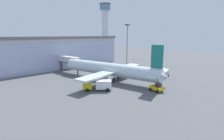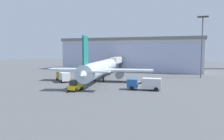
{
  "view_description": "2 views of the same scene",
  "coord_description": "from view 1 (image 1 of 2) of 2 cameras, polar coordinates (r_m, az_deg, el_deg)",
  "views": [
    {
      "loc": [
        -37.26,
        -34.4,
        14.4
      ],
      "look_at": [
        -0.03,
        2.76,
        3.65
      ],
      "focal_mm": 28.0,
      "sensor_mm": 36.0,
      "label": 1
    },
    {
      "loc": [
        24.41,
        -52.86,
        8.94
      ],
      "look_at": [
        3.2,
        5.88,
        2.97
      ],
      "focal_mm": 35.0,
      "sensor_mm": 36.0,
      "label": 2
    }
  ],
  "objects": [
    {
      "name": "ground",
      "position": [
        52.72,
        2.15,
        -4.31
      ],
      "size": [
        240.0,
        240.0,
        0.0
      ],
      "primitive_type": "plane",
      "color": "#545659"
    },
    {
      "name": "apron_light_mast",
      "position": [
        84.71,
        4.95,
        9.39
      ],
      "size": [
        3.2,
        0.4,
        19.02
      ],
      "color": "#59595E",
      "rests_on": "ground"
    },
    {
      "name": "baggage_cart",
      "position": [
        62.01,
        7.74,
        -1.51
      ],
      "size": [
        3.17,
        2.45,
        1.5
      ],
      "rotation": [
        0.0,
        0.0,
        5.94
      ],
      "color": "#9E998C",
      "rests_on": "ground"
    },
    {
      "name": "pushback_tug",
      "position": [
        46.43,
        14.36,
        -5.63
      ],
      "size": [
        2.45,
        3.37,
        2.3
      ],
      "rotation": [
        0.0,
        0.0,
        1.47
      ],
      "color": "yellow",
      "rests_on": "ground"
    },
    {
      "name": "terminal_building",
      "position": [
        81.29,
        -17.66,
        5.66
      ],
      "size": [
        59.68,
        15.58,
        13.66
      ],
      "rotation": [
        0.0,
        0.0,
        -0.02
      ],
      "color": "#B8B8B8",
      "rests_on": "ground"
    },
    {
      "name": "catering_truck",
      "position": [
        45.82,
        -4.42,
        -4.88
      ],
      "size": [
        6.82,
        6.61,
        2.65
      ],
      "rotation": [
        0.0,
        0.0,
        2.38
      ],
      "color": "yellow",
      "rests_on": "ground"
    },
    {
      "name": "safety_cone_wingtip",
      "position": [
        64.46,
        9.71,
        -1.28
      ],
      "size": [
        0.36,
        0.36,
        0.55
      ],
      "primitive_type": "cone",
      "color": "orange",
      "rests_on": "ground"
    },
    {
      "name": "jet_bridge",
      "position": [
        70.45,
        -14.34,
        3.2
      ],
      "size": [
        3.24,
        12.09,
        5.99
      ],
      "rotation": [
        0.0,
        0.0,
        1.65
      ],
      "color": "beige",
      "rests_on": "ground"
    },
    {
      "name": "safety_cone_nose",
      "position": [
        50.53,
        2.15,
        -4.69
      ],
      "size": [
        0.36,
        0.36,
        0.55
      ],
      "primitive_type": "cone",
      "color": "orange",
      "rests_on": "ground"
    },
    {
      "name": "control_tower",
      "position": [
        131.6,
        -2.25,
        14.32
      ],
      "size": [
        8.0,
        8.0,
        36.09
      ],
      "color": "silver",
      "rests_on": "ground"
    },
    {
      "name": "fuel_truck",
      "position": [
        61.1,
        16.11,
        -1.13
      ],
      "size": [
        7.49,
        3.1,
        2.65
      ],
      "rotation": [
        0.0,
        0.0,
        3.24
      ],
      "color": "#2659A5",
      "rests_on": "ground"
    },
    {
      "name": "airplane",
      "position": [
        54.87,
        -0.52,
        0.17
      ],
      "size": [
        29.56,
        37.61,
        11.77
      ],
      "rotation": [
        0.0,
        0.0,
        1.75
      ],
      "color": "silver",
      "rests_on": "ground"
    }
  ]
}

